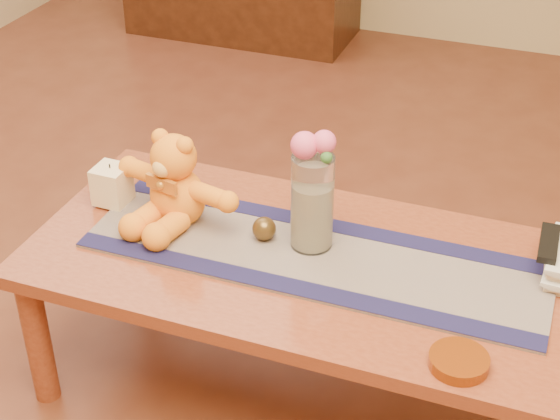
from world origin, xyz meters
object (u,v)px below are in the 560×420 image
at_px(bronze_ball, 264,229).
at_px(tv_remote, 549,243).
at_px(pillar_candle, 112,185).
at_px(glass_vase, 312,202).
at_px(amber_dish, 459,361).
at_px(teddy_bear, 177,179).
at_px(book_bottom, 544,265).

xyz_separation_m(bronze_ball, tv_remote, (0.71, 0.13, 0.05)).
bearing_deg(pillar_candle, tv_remote, 4.94).
bearing_deg(glass_vase, amber_dish, -35.27).
relative_size(teddy_bear, amber_dish, 2.75).
relative_size(bronze_ball, tv_remote, 0.40).
height_order(glass_vase, bronze_ball, glass_vase).
relative_size(tv_remote, amber_dish, 1.21).
relative_size(book_bottom, amber_dish, 1.68).
distance_m(teddy_bear, pillar_candle, 0.22).
bearing_deg(tv_remote, glass_vase, -171.35).
xyz_separation_m(pillar_candle, amber_dish, (1.04, -0.32, -0.05)).
bearing_deg(glass_vase, tv_remote, 10.21).
bearing_deg(glass_vase, bronze_ball, -170.58).
bearing_deg(bronze_ball, amber_dish, -27.35).
bearing_deg(teddy_bear, pillar_candle, -170.54).
height_order(bronze_ball, tv_remote, tv_remote).
bearing_deg(bronze_ball, pillar_candle, 177.04).
distance_m(pillar_candle, tv_remote, 1.18).
bearing_deg(book_bottom, pillar_candle, -179.14).
bearing_deg(bronze_ball, book_bottom, 10.86).
height_order(book_bottom, tv_remote, tv_remote).
distance_m(glass_vase, amber_dish, 0.56).
height_order(teddy_bear, amber_dish, teddy_bear).
distance_m(glass_vase, bronze_ball, 0.16).
distance_m(teddy_bear, bronze_ball, 0.27).
relative_size(glass_vase, book_bottom, 1.17).
bearing_deg(pillar_candle, teddy_bear, -3.07).
relative_size(teddy_bear, pillar_candle, 3.37).
bearing_deg(tv_remote, bronze_ball, -171.49).
bearing_deg(pillar_candle, glass_vase, -0.34).
relative_size(teddy_bear, bronze_ball, 5.76).
xyz_separation_m(pillar_candle, glass_vase, (0.59, -0.00, 0.08)).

